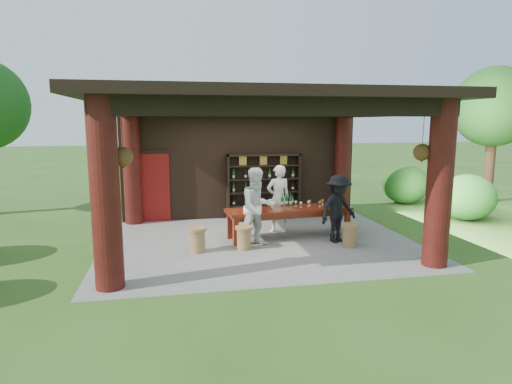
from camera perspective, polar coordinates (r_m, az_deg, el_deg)
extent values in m
plane|color=#2D5119|center=(10.50, 0.42, -6.56)|extent=(90.00, 90.00, 0.00)
cube|color=slate|center=(10.51, 0.42, -6.82)|extent=(7.40, 5.90, 0.10)
cube|color=black|center=(12.86, -2.00, 3.87)|extent=(7.00, 0.18, 3.30)
cube|color=maroon|center=(12.70, -13.57, 0.59)|extent=(0.95, 0.06, 2.00)
cylinder|color=#380C0A|center=(7.68, -19.46, -0.39)|extent=(0.50, 0.50, 3.30)
cylinder|color=#380C0A|center=(9.18, 23.28, 0.90)|extent=(0.50, 0.50, 3.30)
cylinder|color=#380C0A|center=(12.56, -16.22, 3.37)|extent=(0.50, 0.50, 3.30)
cylinder|color=#380C0A|center=(13.52, 11.47, 3.96)|extent=(0.50, 0.50, 3.30)
cube|color=black|center=(7.76, 4.02, 11.34)|extent=(6.70, 0.35, 0.35)
cube|color=black|center=(9.97, -17.92, 10.47)|extent=(0.30, 5.20, 0.30)
cube|color=black|center=(11.16, 16.78, 10.36)|extent=(0.30, 5.20, 0.30)
cube|color=black|center=(10.11, 0.44, 12.31)|extent=(7.50, 6.00, 0.20)
cylinder|color=black|center=(7.75, -17.43, 7.05)|extent=(0.01, 0.01, 0.75)
cone|color=black|center=(7.78, -17.26, 3.71)|extent=(0.32, 0.32, 0.18)
sphere|color=#1E5919|center=(7.77, -17.30, 4.51)|extent=(0.34, 0.34, 0.34)
cylinder|color=black|center=(9.10, 21.39, 7.12)|extent=(0.01, 0.01, 0.75)
cone|color=black|center=(9.12, 21.22, 4.27)|extent=(0.32, 0.32, 0.18)
sphere|color=#1E5919|center=(9.12, 21.26, 4.96)|extent=(0.34, 0.34, 0.34)
cube|color=#5B200D|center=(10.72, 4.46, -2.34)|extent=(3.23, 1.14, 0.08)
cube|color=#5B200D|center=(10.74, 4.45, -2.86)|extent=(3.02, 0.97, 0.12)
cube|color=#5B200D|center=(10.08, -2.73, -5.26)|extent=(0.13, 0.13, 0.67)
cube|color=#5B200D|center=(11.14, 12.05, -4.05)|extent=(0.13, 0.13, 0.67)
cube|color=#5B200D|center=(10.66, -3.54, -4.46)|extent=(0.13, 0.13, 0.67)
cube|color=#5B200D|center=(11.67, 10.60, -3.40)|extent=(0.13, 0.13, 0.67)
cylinder|color=olive|center=(9.80, -1.63, -6.30)|extent=(0.32, 0.32, 0.47)
cylinder|color=olive|center=(9.73, -1.63, -4.80)|extent=(0.40, 0.40, 0.06)
cylinder|color=olive|center=(10.23, 12.38, -5.82)|extent=(0.32, 0.32, 0.48)
cylinder|color=olive|center=(10.17, 12.43, -4.35)|extent=(0.41, 0.41, 0.06)
cylinder|color=olive|center=(9.67, -7.82, -6.52)|extent=(0.34, 0.34, 0.49)
cylinder|color=olive|center=(9.60, -7.86, -4.92)|extent=(0.43, 0.43, 0.07)
imported|color=white|center=(11.28, 3.00, -0.85)|extent=(0.69, 0.50, 1.77)
imported|color=white|center=(9.92, 0.19, -2.03)|extent=(1.06, 0.93, 1.84)
imported|color=black|center=(10.43, 10.92, -2.20)|extent=(1.21, 0.98, 1.64)
cube|color=#BF6672|center=(10.44, -0.03, -2.02)|extent=(0.28, 0.21, 0.14)
ellipsoid|color=#194C14|center=(14.07, 26.33, -1.03)|extent=(1.60, 1.60, 1.36)
ellipsoid|color=#194C14|center=(16.08, 19.25, 0.61)|extent=(1.60, 1.60, 1.36)
cylinder|color=#3F2819|center=(17.52, 28.73, 4.03)|extent=(0.36, 0.36, 3.20)
sphere|color=#194C14|center=(17.49, 29.20, 9.90)|extent=(2.80, 2.80, 2.80)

